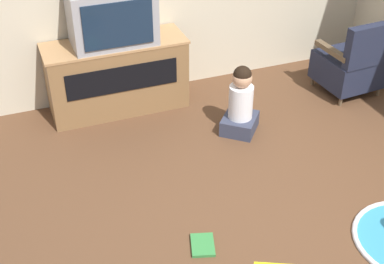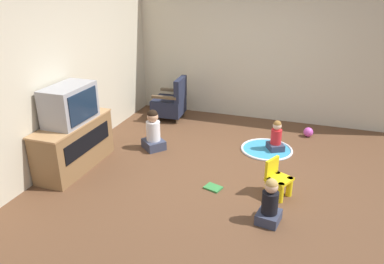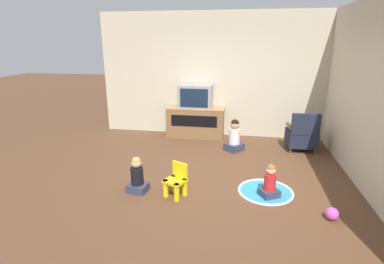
{
  "view_description": "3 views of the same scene",
  "coord_description": "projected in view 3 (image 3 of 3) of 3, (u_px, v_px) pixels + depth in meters",
  "views": [
    {
      "loc": [
        -1.65,
        -2.45,
        2.82
      ],
      "look_at": [
        -0.51,
        0.52,
        0.68
      ],
      "focal_mm": 50.0,
      "sensor_mm": 36.0,
      "label": 1
    },
    {
      "loc": [
        -4.77,
        -1.08,
        2.64
      ],
      "look_at": [
        -0.49,
        0.4,
        0.73
      ],
      "focal_mm": 35.0,
      "sensor_mm": 36.0,
      "label": 2
    },
    {
      "loc": [
        0.43,
        -4.66,
        2.2
      ],
      "look_at": [
        -0.45,
        0.41,
        0.64
      ],
      "focal_mm": 28.0,
      "sensor_mm": 36.0,
      "label": 3
    }
  ],
  "objects": [
    {
      "name": "child_watching_left",
      "position": [
        234.0,
        137.0,
        6.22
      ],
      "size": [
        0.45,
        0.46,
        0.67
      ],
      "rotation": [
        0.0,
        0.0,
        0.87
      ],
      "color": "#33384C",
      "rests_on": "ground_plane"
    },
    {
      "name": "play_mat",
      "position": [
        265.0,
        192.0,
        4.55
      ],
      "size": [
        0.84,
        0.84,
        0.04
      ],
      "color": "teal",
      "rests_on": "ground_plane"
    },
    {
      "name": "ground_plane",
      "position": [
        214.0,
        176.0,
        5.1
      ],
      "size": [
        30.0,
        30.0,
        0.0
      ],
      "primitive_type": "plane",
      "color": "brown"
    },
    {
      "name": "television",
      "position": [
        196.0,
        96.0,
        6.94
      ],
      "size": [
        0.77,
        0.46,
        0.53
      ],
      "color": "#939399",
      "rests_on": "tv_cabinet"
    },
    {
      "name": "book",
      "position": [
        180.0,
        171.0,
        5.25
      ],
      "size": [
        0.22,
        0.26,
        0.02
      ],
      "rotation": [
        0.0,
        0.0,
        1.27
      ],
      "color": "#337F3D",
      "rests_on": "ground_plane"
    },
    {
      "name": "child_watching_right",
      "position": [
        137.0,
        177.0,
        4.51
      ],
      "size": [
        0.32,
        0.29,
        0.56
      ],
      "rotation": [
        0.0,
        0.0,
        -0.15
      ],
      "color": "#33384C",
      "rests_on": "ground_plane"
    },
    {
      "name": "yellow_kid_chair",
      "position": [
        176.0,
        183.0,
        4.41
      ],
      "size": [
        0.38,
        0.37,
        0.49
      ],
      "rotation": [
        0.0,
        0.0,
        -0.45
      ],
      "color": "yellow",
      "rests_on": "ground_plane"
    },
    {
      "name": "child_watching_center",
      "position": [
        270.0,
        183.0,
        4.36
      ],
      "size": [
        0.34,
        0.33,
        0.51
      ],
      "rotation": [
        0.0,
        0.0,
        0.52
      ],
      "color": "#33384C",
      "rests_on": "ground_plane"
    },
    {
      "name": "wall_back",
      "position": [
        213.0,
        75.0,
        7.06
      ],
      "size": [
        5.38,
        0.12,
        2.87
      ],
      "color": "beige",
      "rests_on": "ground_plane"
    },
    {
      "name": "tv_cabinet",
      "position": [
        195.0,
        122.0,
        7.12
      ],
      "size": [
        1.36,
        0.49,
        0.71
      ],
      "color": "brown",
      "rests_on": "ground_plane"
    },
    {
      "name": "toy_ball",
      "position": [
        332.0,
        214.0,
        3.83
      ],
      "size": [
        0.17,
        0.17,
        0.17
      ],
      "color": "#CC4CB2",
      "rests_on": "ground_plane"
    },
    {
      "name": "black_armchair",
      "position": [
        302.0,
        135.0,
        6.22
      ],
      "size": [
        0.61,
        0.62,
        0.83
      ],
      "rotation": [
        0.0,
        0.0,
        3.21
      ],
      "color": "brown",
      "rests_on": "ground_plane"
    },
    {
      "name": "wall_right",
      "position": [
        384.0,
        100.0,
        4.08
      ],
      "size": [
        0.12,
        5.52,
        2.87
      ],
      "color": "beige",
      "rests_on": "ground_plane"
    }
  ]
}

